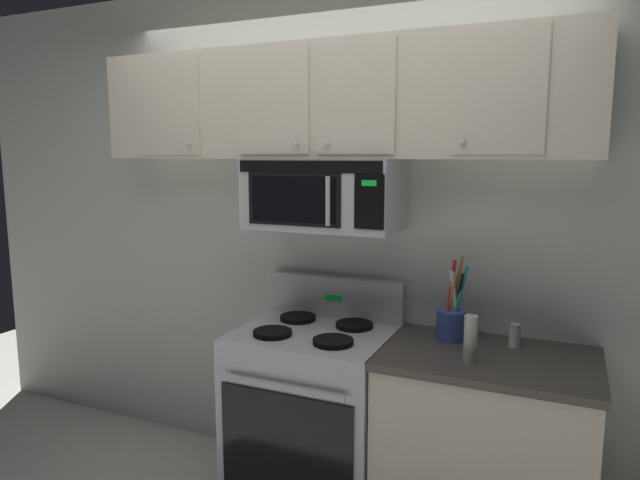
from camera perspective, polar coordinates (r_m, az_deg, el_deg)
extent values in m
cube|color=silver|center=(3.07, 2.28, 0.76)|extent=(5.20, 0.10, 2.70)
cube|color=#B7BABF|center=(3.01, -0.57, -17.39)|extent=(0.76, 0.64, 0.90)
cube|color=black|center=(2.75, -3.57, -20.26)|extent=(0.67, 0.01, 0.52)
cylinder|color=#B7BABF|center=(2.60, -3.94, -14.73)|extent=(0.61, 0.03, 0.03)
cube|color=#B7BABF|center=(3.06, 1.64, -5.75)|extent=(0.76, 0.07, 0.22)
cube|color=#19D83F|center=(3.03, 1.38, -5.91)|extent=(0.10, 0.00, 0.04)
cylinder|color=black|center=(2.79, -4.83, -9.33)|extent=(0.19, 0.19, 0.02)
cylinder|color=black|center=(2.66, 1.33, -10.23)|extent=(0.19, 0.19, 0.02)
cylinder|color=black|center=(3.02, -2.25, -7.86)|extent=(0.19, 0.19, 0.02)
cylinder|color=black|center=(2.90, 3.49, -8.58)|extent=(0.19, 0.19, 0.02)
cube|color=#B7BABF|center=(2.83, 0.46, 4.67)|extent=(0.76, 0.39, 0.35)
cube|color=black|center=(2.64, -1.28, 7.43)|extent=(0.73, 0.01, 0.06)
cube|color=black|center=(2.68, -2.72, 4.12)|extent=(0.49, 0.01, 0.25)
cube|color=black|center=(2.68, -2.73, 4.12)|extent=(0.44, 0.01, 0.22)
cube|color=black|center=(2.53, 5.00, 3.84)|extent=(0.14, 0.01, 0.25)
cube|color=#19D83F|center=(2.52, 4.98, 5.76)|extent=(0.07, 0.00, 0.03)
cylinder|color=#B7BABF|center=(2.58, 0.80, 3.96)|extent=(0.02, 0.02, 0.23)
cube|color=beige|center=(2.86, 0.71, 13.74)|extent=(2.50, 0.33, 0.55)
cube|color=beige|center=(3.14, -15.02, 12.99)|extent=(0.38, 0.01, 0.51)
sphere|color=#B7BABF|center=(3.04, -13.10, 9.34)|extent=(0.03, 0.03, 0.03)
cube|color=beige|center=(2.80, -4.79, 13.82)|extent=(0.38, 0.01, 0.51)
sphere|color=#B7BABF|center=(2.71, -2.44, 9.67)|extent=(0.03, 0.03, 0.03)
cube|color=beige|center=(2.62, 3.54, 14.19)|extent=(0.38, 0.01, 0.51)
sphere|color=#B7BABF|center=(2.65, 0.71, 9.71)|extent=(0.03, 0.03, 0.03)
cube|color=beige|center=(2.48, 17.53, 14.16)|extent=(0.38, 0.01, 0.51)
sphere|color=#B7BABF|center=(2.47, 14.24, 9.53)|extent=(0.03, 0.03, 0.03)
cube|color=beige|center=(2.82, 16.27, -20.02)|extent=(0.90, 0.62, 0.86)
cube|color=#423D38|center=(2.64, 16.68, -11.39)|extent=(0.93, 0.65, 0.03)
cylinder|color=#384C9E|center=(2.77, 13.11, -8.36)|extent=(0.14, 0.14, 0.14)
cylinder|color=tan|center=(2.74, 13.32, -5.79)|extent=(0.02, 0.05, 0.24)
cylinder|color=#A87A47|center=(2.73, 13.18, -5.73)|extent=(0.05, 0.05, 0.26)
cylinder|color=teal|center=(2.73, 13.95, -5.52)|extent=(0.07, 0.07, 0.28)
cylinder|color=olive|center=(2.76, 13.68, -4.91)|extent=(0.05, 0.04, 0.32)
cylinder|color=red|center=(2.74, 13.07, -5.18)|extent=(0.03, 0.09, 0.30)
cylinder|color=#BCBCC1|center=(2.72, 13.46, -5.72)|extent=(0.05, 0.04, 0.26)
cylinder|color=black|center=(2.74, 13.82, -5.73)|extent=(0.06, 0.07, 0.25)
cylinder|color=white|center=(2.76, 19.08, -9.26)|extent=(0.05, 0.05, 0.09)
cylinder|color=#B7BABF|center=(2.74, 19.14, -8.19)|extent=(0.05, 0.05, 0.02)
cylinder|color=#B7B2A8|center=(2.50, 14.98, -9.63)|extent=(0.06, 0.06, 0.20)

